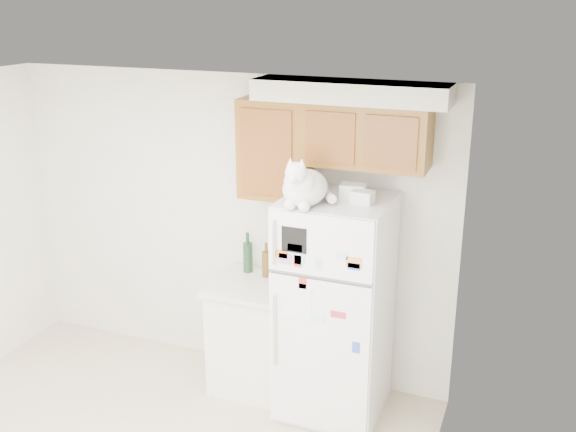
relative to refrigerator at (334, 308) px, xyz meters
The scene contains 8 objects.
room_shell 1.85m from the refrigerator, 124.63° to the right, with size 3.84×4.04×2.52m.
refrigerator is the anchor object (origin of this frame).
base_counter 0.79m from the refrigerator, behind, with size 0.64×0.64×0.92m.
cat 1.03m from the refrigerator, 124.79° to the right, with size 0.36×0.53×0.37m.
storage_box_back 0.91m from the refrigerator, 39.93° to the left, with size 0.18×0.13×0.10m, color white.
storage_box_front 0.91m from the refrigerator, ahead, with size 0.15×0.11×0.09m, color white.
bottle_green 0.89m from the refrigerator, 162.91° to the left, with size 0.08×0.08×0.34m, color #19381E, non-canonical shape.
bottle_amber 0.71m from the refrigerator, 161.46° to the left, with size 0.07×0.07×0.29m, color #593814, non-canonical shape.
Camera 1 is at (2.39, -2.74, 3.09)m, focal length 42.00 mm.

